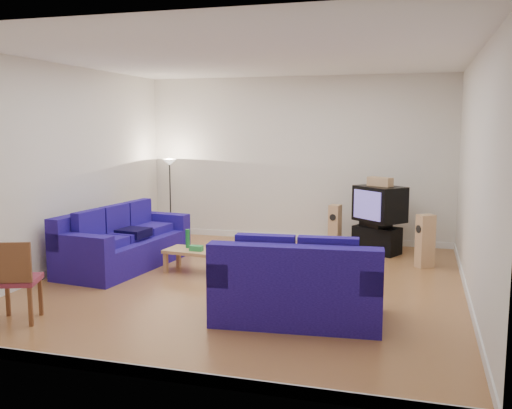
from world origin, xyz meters
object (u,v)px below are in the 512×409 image
(sofa_loveseat, at_px, (297,290))
(coffee_table, at_px, (197,253))
(sofa_three_seat, at_px, (122,245))
(tv_stand, at_px, (377,240))
(television, at_px, (380,204))

(sofa_loveseat, relative_size, coffee_table, 1.95)
(sofa_three_seat, height_order, tv_stand, sofa_three_seat)
(sofa_three_seat, distance_m, television, 4.47)
(sofa_loveseat, height_order, tv_stand, sofa_loveseat)
(television, bearing_deg, coffee_table, -99.66)
(sofa_three_seat, distance_m, tv_stand, 4.43)
(sofa_loveseat, relative_size, television, 2.04)
(tv_stand, height_order, television, television)
(coffee_table, bearing_deg, sofa_three_seat, 178.44)
(tv_stand, bearing_deg, sofa_three_seat, -125.88)
(sofa_loveseat, distance_m, television, 3.90)
(sofa_three_seat, relative_size, television, 2.53)
(coffee_table, bearing_deg, television, 38.99)
(tv_stand, distance_m, television, 0.66)
(sofa_loveseat, height_order, coffee_table, sofa_loveseat)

